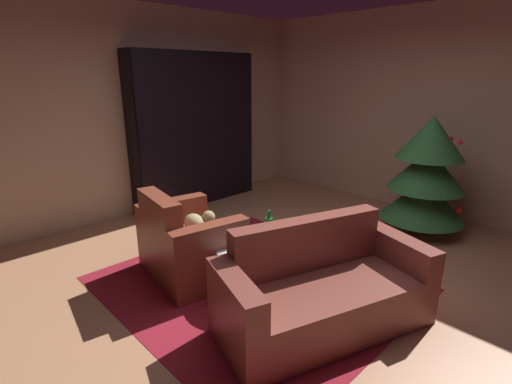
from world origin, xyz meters
The scene contains 11 objects.
ground_plane centered at (0.00, 0.00, 0.00)m, with size 6.66×6.66×0.00m, color #AF7956.
wall_back centered at (0.00, 2.81, 1.39)m, with size 5.61×0.06×2.77m, color tan.
wall_left centered at (-2.78, 0.00, 1.39)m, with size 0.06×5.67×2.77m, color tan.
area_rug centered at (-0.19, -0.33, 0.00)m, with size 2.56×2.34×0.01m, color maroon.
bookshelf_unit centered at (-2.53, 0.82, 1.05)m, with size 0.34×1.97×2.19m.
armchair_red centered at (-0.79, -0.67, 0.31)m, with size 1.09×0.88×0.85m.
couch_red centered at (0.59, -0.38, 0.28)m, with size 1.18×1.77×0.81m.
coffee_table centered at (-0.12, -0.40, 0.38)m, with size 0.71×0.71×0.42m.
book_stack_on_table centered at (-0.07, -0.35, 0.48)m, with size 0.21×0.17×0.11m.
bottle_on_table centered at (-0.15, -0.20, 0.54)m, with size 0.07×0.07×0.29m.
decorated_tree centered at (0.33, 2.03, 0.74)m, with size 0.99×0.99×1.43m.
Camera 1 is at (2.06, -2.50, 1.88)m, focal length 26.51 mm.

